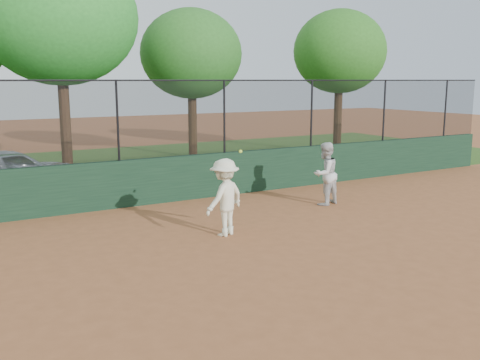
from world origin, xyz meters
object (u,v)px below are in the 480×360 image
player_second (325,174)px  tree_4 (340,52)px  parked_car (8,172)px  tree_2 (59,17)px  player_main (225,197)px  tree_3 (191,54)px

player_second → tree_4: bearing=-145.8°
parked_car → tree_2: (2.21, 2.75, 4.52)m
player_main → tree_4: (10.32, 8.67, 3.56)m
tree_3 → parked_car: bearing=-150.3°
player_second → tree_3: bearing=-108.2°
tree_3 → player_main: bearing=-111.8°
player_main → tree_3: tree_3 is taller
player_second → player_main: player_main is taller
parked_car → tree_4: 14.40m
tree_4 → parked_car: bearing=-170.3°
parked_car → player_main: size_ratio=2.23×
tree_4 → tree_2: bearing=178.0°
player_main → tree_2: tree_2 is taller
player_main → tree_4: 13.95m
tree_4 → tree_3: bearing=161.1°
player_second → tree_4: 10.72m
tree_3 → tree_4: 6.37m
player_main → tree_3: 12.05m
parked_car → tree_2: bearing=-56.6°
tree_2 → tree_4: size_ratio=1.21×
player_main → tree_2: 10.16m
player_second → tree_3: size_ratio=0.27×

